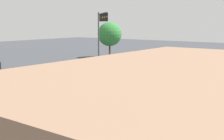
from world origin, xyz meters
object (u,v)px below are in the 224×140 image
at_px(car_0, 68,74).
at_px(car_3, 112,67).
at_px(car_4, 145,56).
at_px(car_5, 198,63).
at_px(pedestrian, 152,105).
at_px(tree_corner_a, 110,34).
at_px(traffic_signal_mast, 101,24).

bearing_deg(car_0, car_3, 177.42).
xyz_separation_m(car_4, car_5, (-2.18, -8.28, 0.00)).
relative_size(car_0, pedestrian, 3.04).
bearing_deg(car_4, tree_corner_a, -97.91).
xyz_separation_m(car_4, tree_corner_a, (1.08, 6.64, 2.73)).
bearing_deg(car_3, tree_corner_a, -56.58).
distance_m(car_4, pedestrian, 25.36).
distance_m(car_5, tree_corner_a, 15.51).
relative_size(car_3, car_4, 1.10).
xyz_separation_m(car_4, pedestrian, (-21.60, -13.30, 0.18)).
bearing_deg(car_0, car_4, -167.88).
xyz_separation_m(car_3, car_5, (9.00, -5.37, -0.06)).
distance_m(car_0, car_5, 15.69).
bearing_deg(car_0, traffic_signal_mast, -153.74).
xyz_separation_m(car_3, tree_corner_a, (12.26, 9.55, 2.67)).
bearing_deg(pedestrian, car_3, -1.76).
bearing_deg(tree_corner_a, pedestrian, -138.67).
height_order(pedestrian, tree_corner_a, tree_corner_a).
distance_m(car_5, pedestrian, 20.05).
distance_m(traffic_signal_mast, car_0, 10.92).
xyz_separation_m(car_0, car_5, (14.48, -6.05, -0.04)).
xyz_separation_m(car_5, pedestrian, (-19.41, -5.02, 0.18)).
height_order(traffic_signal_mast, pedestrian, traffic_signal_mast).
relative_size(car_0, car_3, 1.06).
bearing_deg(pedestrian, tree_corner_a, -5.36).
distance_m(car_4, car_5, 8.56).
bearing_deg(car_3, pedestrian, 130.42).
bearing_deg(car_5, car_4, 79.53).
xyz_separation_m(car_5, tree_corner_a, (3.26, 14.92, 2.72)).
distance_m(car_3, tree_corner_a, 15.77).
xyz_separation_m(car_0, car_3, (5.48, -0.68, 0.01)).
height_order(car_3, tree_corner_a, tree_corner_a).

